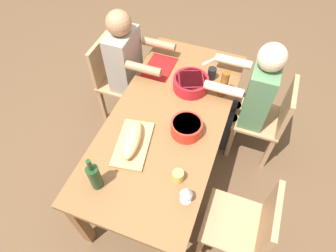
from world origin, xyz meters
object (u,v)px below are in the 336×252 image
object	(u,v)px
bread_loaf	(132,139)
wine_glass	(187,192)
chair_far_right	(114,76)
beer_bottle	(224,84)
diner_far_right	(129,63)
cup_near_left	(178,176)
chair_near_left	(247,225)
cup_near_right	(212,73)
serving_bowl_greens	(187,127)
chair_near_right	(269,118)
diner_near_right	(253,95)
cutting_board	(133,144)
wine_bottle	(95,176)
serving_bowl_pasta	(191,83)
dining_table	(168,124)

from	to	relation	value
bread_loaf	wine_glass	size ratio (longest dim) A/B	1.93
chair_far_right	beer_bottle	world-z (taller)	beer_bottle
wine_glass	diner_far_right	bearing A→B (deg)	39.75
beer_bottle	cup_near_left	distance (m)	0.84
chair_near_left	cup_near_right	distance (m)	1.19
serving_bowl_greens	wine_glass	world-z (taller)	wine_glass
chair_near_right	diner_near_right	bearing A→B (deg)	90.00
bread_loaf	chair_near_right	bearing A→B (deg)	-47.43
chair_near_right	chair_far_right	xyz separation A→B (m)	(0.00, 1.48, 0.00)
chair_near_right	serving_bowl_greens	bearing A→B (deg)	135.33
chair_near_right	cup_near_right	size ratio (longest dim) A/B	8.39
cutting_board	wine_bottle	bearing A→B (deg)	166.78
diner_far_right	cup_near_left	distance (m)	1.24
diner_near_right	serving_bowl_pasta	world-z (taller)	diner_near_right
wine_bottle	wine_glass	bearing A→B (deg)	-80.01
wine_glass	chair_near_left	bearing A→B (deg)	-79.00
chair_far_right	diner_far_right	distance (m)	0.28
chair_near_right	diner_near_right	xyz separation A→B (m)	(0.00, 0.18, 0.21)
serving_bowl_greens	cup_near_left	distance (m)	0.38
dining_table	bread_loaf	distance (m)	0.38
diner_near_right	cup_near_right	xyz separation A→B (m)	(0.03, 0.37, 0.09)
chair_near_right	cup_near_left	xyz separation A→B (m)	(-0.95, 0.50, 0.30)
chair_far_right	cutting_board	world-z (taller)	chair_far_right
chair_near_left	diner_far_right	bearing A→B (deg)	52.88
diner_far_right	cup_near_right	size ratio (longest dim) A/B	11.84
dining_table	wine_glass	bearing A→B (deg)	-150.26
serving_bowl_pasta	bread_loaf	distance (m)	0.70
cup_near_left	bread_loaf	bearing A→B (deg)	69.52
bread_loaf	dining_table	bearing A→B (deg)	-23.76
diner_near_right	wine_glass	world-z (taller)	diner_near_right
serving_bowl_pasta	cutting_board	xyz separation A→B (m)	(-0.67, 0.20, -0.05)
chair_near_right	bread_loaf	bearing A→B (deg)	132.57
bread_loaf	cup_near_left	size ratio (longest dim) A/B	3.79
chair_near_left	beer_bottle	world-z (taller)	beer_bottle
dining_table	cup_near_right	bearing A→B (deg)	-20.25
wine_bottle	diner_near_right	bearing A→B (deg)	-33.92
wine_bottle	beer_bottle	size ratio (longest dim) A/B	1.32
chair_far_right	bread_loaf	distance (m)	1.06
dining_table	beer_bottle	xyz separation A→B (m)	(0.38, -0.32, 0.20)
chair_far_right	wine_bottle	xyz separation A→B (m)	(-1.16, -0.52, 0.37)
dining_table	beer_bottle	bearing A→B (deg)	-40.40
dining_table	cutting_board	bearing A→B (deg)	156.24
diner_far_right	bread_loaf	size ratio (longest dim) A/B	3.75
chair_near_right	wine_glass	xyz separation A→B (m)	(-1.06, 0.41, 0.37)
chair_near_right	diner_far_right	world-z (taller)	diner_far_right
dining_table	serving_bowl_greens	bearing A→B (deg)	-116.73
diner_far_right	wine_bottle	bearing A→B (deg)	-163.87
beer_bottle	chair_near_left	bearing A→B (deg)	-154.06
wine_glass	cup_near_left	bearing A→B (deg)	38.35
chair_near_right	chair_far_right	bearing A→B (deg)	90.00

